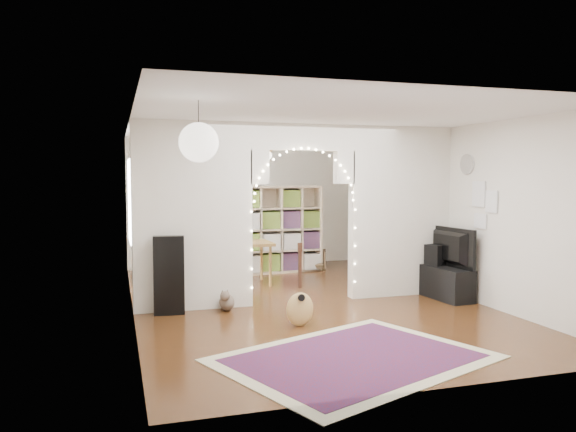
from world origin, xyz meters
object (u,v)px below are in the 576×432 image
object	(u,v)px
dining_table	(237,246)
dining_chair_left	(232,287)
floor_speaker	(437,270)
bookcase	(280,229)
acoustic_guitar	(300,296)
dining_chair_right	(315,260)
media_console	(445,283)

from	to	relation	value
dining_table	dining_chair_left	size ratio (longest dim) A/B	2.53
floor_speaker	dining_chair_left	xyz separation A→B (m)	(-3.22, 0.60, -0.19)
bookcase	floor_speaker	bearing A→B (deg)	-64.62
acoustic_guitar	dining_chair_left	xyz separation A→B (m)	(-0.53, 1.71, -0.18)
dining_chair_left	dining_chair_right	bearing A→B (deg)	34.67
bookcase	dining_chair_right	world-z (taller)	bookcase
acoustic_guitar	floor_speaker	bearing A→B (deg)	22.09
floor_speaker	dining_chair_right	xyz separation A→B (m)	(-1.03, 2.93, -0.20)
dining_chair_right	dining_table	bearing A→B (deg)	-128.40
media_console	bookcase	size ratio (longest dim) A/B	0.58
dining_chair_right	acoustic_guitar	bearing A→B (deg)	-91.13
bookcase	dining_chair_right	distance (m)	1.00
dining_table	media_console	bearing A→B (deg)	-35.44
dining_table	dining_chair_right	size ratio (longest dim) A/B	2.60
bookcase	dining_table	xyz separation A→B (m)	(-1.09, -1.06, -0.18)
floor_speaker	media_console	world-z (taller)	floor_speaker
media_console	dining_table	xyz separation A→B (m)	(-2.87, 2.08, 0.43)
acoustic_guitar	media_console	size ratio (longest dim) A/B	0.91
acoustic_guitar	dining_chair_left	bearing A→B (deg)	106.86
floor_speaker	dining_chair_left	world-z (taller)	floor_speaker
media_console	dining_chair_right	distance (m)	3.33
acoustic_guitar	dining_table	xyz separation A→B (m)	(-0.18, 2.96, 0.28)
floor_speaker	dining_chair_left	size ratio (longest dim) A/B	1.73
floor_speaker	media_console	bearing A→B (deg)	-107.88
dining_table	dining_chair_left	world-z (taller)	dining_table
floor_speaker	dining_chair_left	bearing A→B (deg)	151.74
dining_chair_left	floor_speaker	bearing A→B (deg)	-22.72
media_console	dining_chair_left	size ratio (longest dim) A/B	2.10
bookcase	dining_chair_left	xyz separation A→B (m)	(-1.44, -2.31, -0.65)
media_console	dining_chair_left	world-z (taller)	media_console
dining_chair_left	dining_chair_right	xyz separation A→B (m)	(2.19, 2.33, -0.01)
floor_speaker	dining_table	size ratio (longest dim) A/B	0.68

